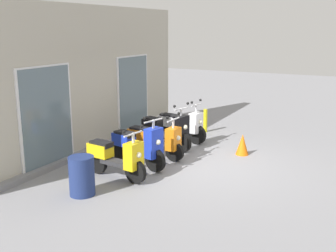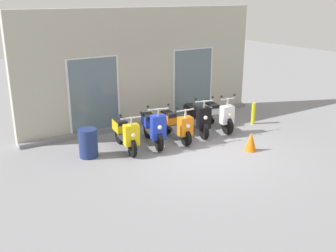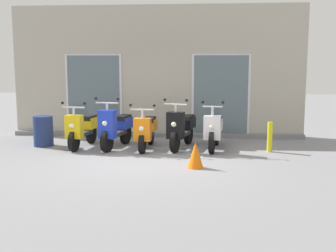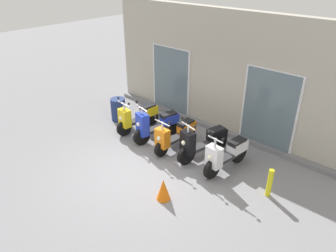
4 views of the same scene
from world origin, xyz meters
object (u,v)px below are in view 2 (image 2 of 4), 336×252
object	(u,v)px
scooter_yellow	(125,133)
curb_bollard	(253,113)
scooter_blue	(153,127)
scooter_white	(218,115)
trash_bin	(88,143)
traffic_cone	(251,142)
scooter_orange	(176,125)
scooter_black	(197,118)

from	to	relation	value
scooter_yellow	curb_bollard	size ratio (longest dim) A/B	2.21
scooter_blue	scooter_white	bearing A→B (deg)	1.82
scooter_yellow	trash_bin	world-z (taller)	scooter_yellow
scooter_blue	scooter_white	world-z (taller)	scooter_blue
traffic_cone	trash_bin	xyz separation A→B (m)	(-3.82, 1.92, 0.12)
scooter_orange	traffic_cone	world-z (taller)	scooter_orange
scooter_white	trash_bin	distance (m)	4.23
scooter_blue	scooter_orange	world-z (taller)	scooter_blue
scooter_blue	traffic_cone	bearing A→B (deg)	-42.70
scooter_orange	curb_bollard	distance (m)	2.91
scooter_blue	trash_bin	bearing A→B (deg)	176.53
scooter_black	scooter_white	xyz separation A→B (m)	(0.78, -0.05, -0.02)
scooter_black	curb_bollard	distance (m)	2.08
scooter_white	trash_bin	xyz separation A→B (m)	(-4.23, 0.04, -0.09)
scooter_black	trash_bin	distance (m)	3.45
scooter_yellow	scooter_orange	xyz separation A→B (m)	(1.58, -0.04, -0.02)
curb_bollard	traffic_cone	size ratio (longest dim) A/B	1.35
scooter_orange	curb_bollard	bearing A→B (deg)	-2.35
scooter_yellow	scooter_black	xyz separation A→B (m)	(2.43, 0.09, 0.02)
scooter_white	traffic_cone	xyz separation A→B (m)	(-0.41, -1.89, -0.21)
scooter_blue	curb_bollard	world-z (taller)	scooter_blue
scooter_black	scooter_white	world-z (taller)	scooter_black
scooter_white	curb_bollard	world-z (taller)	scooter_white
scooter_orange	scooter_blue	bearing A→B (deg)	179.74
scooter_blue	scooter_orange	xyz separation A→B (m)	(0.75, -0.00, -0.05)
curb_bollard	traffic_cone	bearing A→B (deg)	-135.08
scooter_orange	scooter_black	world-z (taller)	scooter_black
curb_bollard	traffic_cone	xyz separation A→B (m)	(-1.69, -1.69, -0.09)
trash_bin	scooter_black	bearing A→B (deg)	0.25
scooter_yellow	scooter_blue	world-z (taller)	scooter_blue
scooter_black	trash_bin	bearing A→B (deg)	-179.75
scooter_yellow	scooter_white	xyz separation A→B (m)	(3.21, 0.04, -0.01)
scooter_orange	traffic_cone	distance (m)	2.18
scooter_yellow	scooter_white	size ratio (longest dim) A/B	0.98
scooter_yellow	scooter_black	world-z (taller)	scooter_black
scooter_blue	scooter_white	size ratio (longest dim) A/B	1.00
scooter_yellow	trash_bin	size ratio (longest dim) A/B	2.06
scooter_blue	scooter_black	world-z (taller)	scooter_blue
scooter_white	traffic_cone	world-z (taller)	scooter_white
scooter_orange	curb_bollard	xyz separation A→B (m)	(2.91, -0.12, -0.10)
scooter_blue	scooter_black	distance (m)	1.59
scooter_white	curb_bollard	size ratio (longest dim) A/B	2.25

